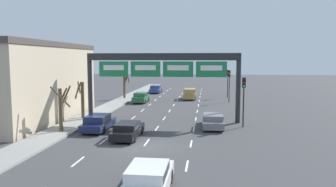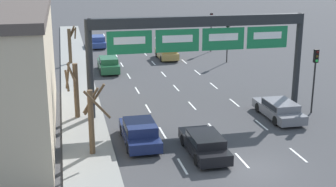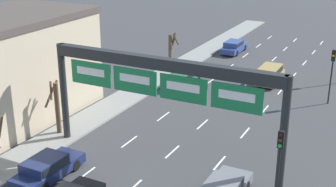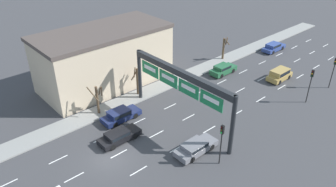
# 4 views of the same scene
# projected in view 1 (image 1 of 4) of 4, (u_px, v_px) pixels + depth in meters

# --- Properties ---
(ground_plane) EXTENTS (220.00, 220.00, 0.00)m
(ground_plane) POSITION_uv_depth(u_px,v_px,m) (144.00, 146.00, 23.34)
(ground_plane) COLOR #3D3D3F
(sidewalk_left) EXTENTS (2.80, 110.00, 0.15)m
(sidewalk_left) POSITION_uv_depth(u_px,v_px,m) (38.00, 142.00, 24.28)
(sidewalk_left) COLOR gray
(sidewalk_left) RESTS_ON ground_plane
(lane_dashes) EXTENTS (6.72, 67.00, 0.01)m
(lane_dashes) POSITION_uv_depth(u_px,v_px,m) (167.00, 114.00, 36.67)
(lane_dashes) COLOR white
(lane_dashes) RESTS_ON ground_plane
(sign_gantry) EXTENTS (15.26, 0.70, 6.75)m
(sign_gantry) POSITION_uv_depth(u_px,v_px,m) (162.00, 67.00, 32.10)
(sign_gantry) COLOR #232628
(sign_gantry) RESTS_ON ground_plane
(building_near) EXTENTS (8.66, 17.94, 7.83)m
(building_near) POSITION_uv_depth(u_px,v_px,m) (23.00, 81.00, 33.02)
(building_near) COLOR #C6B293
(building_near) RESTS_ON ground_plane
(car_grey) EXTENTS (1.89, 4.81, 1.24)m
(car_grey) POSITION_uv_depth(u_px,v_px,m) (213.00, 120.00, 29.59)
(car_grey) COLOR slate
(car_grey) RESTS_ON ground_plane
(suv_gold) EXTENTS (1.87, 4.11, 1.63)m
(suv_gold) POSITION_uv_depth(u_px,v_px,m) (190.00, 93.00, 50.36)
(suv_gold) COLOR #A88947
(suv_gold) RESTS_ON ground_plane
(car_navy) EXTENTS (1.90, 4.72, 1.38)m
(car_navy) POSITION_uv_depth(u_px,v_px,m) (98.00, 122.00, 28.42)
(car_navy) COLOR #19234C
(car_navy) RESTS_ON ground_plane
(car_blue) EXTENTS (1.82, 4.80, 1.38)m
(car_blue) POSITION_uv_depth(u_px,v_px,m) (156.00, 89.00, 60.03)
(car_blue) COLOR navy
(car_blue) RESTS_ON ground_plane
(car_white) EXTENTS (1.90, 4.60, 1.37)m
(car_white) POSITION_uv_depth(u_px,v_px,m) (148.00, 178.00, 15.01)
(car_white) COLOR silver
(car_white) RESTS_ON ground_plane
(car_black) EXTENTS (1.81, 4.68, 1.25)m
(car_black) POSITION_uv_depth(u_px,v_px,m) (128.00, 129.00, 25.68)
(car_black) COLOR black
(car_black) RESTS_ON ground_plane
(car_green) EXTENTS (1.81, 4.42, 1.45)m
(car_green) POSITION_uv_depth(u_px,v_px,m) (141.00, 97.00, 46.67)
(car_green) COLOR #235B38
(car_green) RESTS_ON ground_plane
(traffic_light_near_gantry) EXTENTS (0.30, 0.35, 4.52)m
(traffic_light_near_gantry) POSITION_uv_depth(u_px,v_px,m) (244.00, 92.00, 29.52)
(traffic_light_near_gantry) COLOR black
(traffic_light_near_gantry) RESTS_ON ground_plane
(traffic_light_mid_block) EXTENTS (0.30, 0.35, 4.45)m
(traffic_light_mid_block) POSITION_uv_depth(u_px,v_px,m) (228.00, 78.00, 52.43)
(traffic_light_mid_block) COLOR black
(traffic_light_mid_block) RESTS_ON ground_plane
(traffic_light_far_end) EXTENTS (0.30, 0.35, 4.57)m
(traffic_light_far_end) POSITION_uv_depth(u_px,v_px,m) (229.00, 80.00, 46.50)
(traffic_light_far_end) COLOR black
(traffic_light_far_end) RESTS_ON ground_plane
(tree_bare_closest) EXTENTS (0.91, 1.35, 3.81)m
(tree_bare_closest) POSITION_uv_depth(u_px,v_px,m) (125.00, 85.00, 50.98)
(tree_bare_closest) COLOR brown
(tree_bare_closest) RESTS_ON sidewalk_left
(tree_bare_second) EXTENTS (1.48, 1.95, 3.86)m
(tree_bare_second) POSITION_uv_depth(u_px,v_px,m) (61.00, 106.00, 27.40)
(tree_bare_second) COLOR brown
(tree_bare_second) RESTS_ON sidewalk_left
(tree_bare_third) EXTENTS (0.87, 1.37, 3.74)m
(tree_bare_third) POSITION_uv_depth(u_px,v_px,m) (82.00, 98.00, 33.78)
(tree_bare_third) COLOR brown
(tree_bare_third) RESTS_ON sidewalk_left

